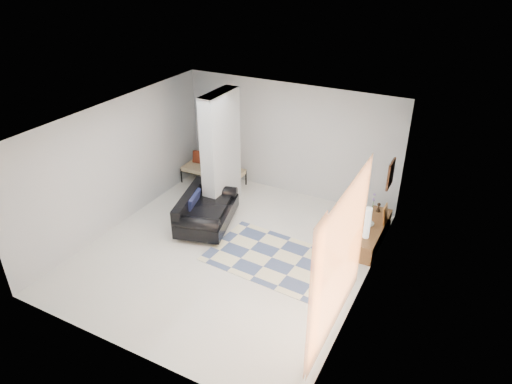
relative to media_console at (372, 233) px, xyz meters
The scene contains 17 objects.
floor 3.05m from the media_console, 145.96° to the right, with size 6.00×6.00×0.00m, color white.
ceiling 4.00m from the media_console, 145.96° to the right, with size 6.00×6.00×0.00m, color white.
wall_back 3.08m from the media_console, 152.76° to the left, with size 6.00×6.00×0.00m, color silver.
wall_front 5.47m from the media_console, 118.19° to the right, with size 6.00×6.00×0.00m, color silver.
wall_left 5.67m from the media_console, 162.10° to the right, with size 6.00×6.00×0.00m, color silver.
wall_right 2.09m from the media_console, 82.32° to the right, with size 6.00×6.00×0.00m, color silver.
partition_column 3.81m from the media_console, behind, with size 0.35×1.20×2.80m, color #B2B7BA.
hallway_door 4.86m from the media_console, 164.78° to the left, with size 0.85×0.06×2.04m, color beige.
curtain 3.12m from the media_console, 87.00° to the right, with size 2.55×2.55×0.00m, color orange.
wall_art 1.46m from the media_console, ahead, with size 0.04×0.45×0.55m, color #3C1F10.
media_console is the anchor object (origin of this frame).
loveseat 3.68m from the media_console, 163.19° to the right, with size 1.44×1.94×0.76m.
daybed 4.52m from the media_console, behind, with size 1.64×0.71×0.77m.
area_rug 2.22m from the media_console, 137.16° to the right, with size 2.53×1.69×0.01m, color beige.
cylinder_lamp 0.72m from the media_console, 92.39° to the right, with size 0.12×0.12×0.68m, color silver.
bronze_figurine 0.70m from the media_console, 94.57° to the left, with size 0.11×0.11×0.21m, color black, non-canonical shape.
vase 0.29m from the media_console, 145.26° to the right, with size 0.16×0.16×0.17m, color silver.
Camera 1 is at (4.07, -6.59, 5.58)m, focal length 32.00 mm.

